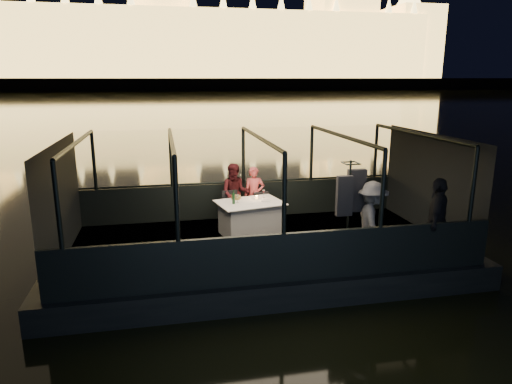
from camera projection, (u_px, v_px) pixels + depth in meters
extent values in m
plane|color=black|center=(172.00, 100.00, 86.14)|extent=(500.00, 500.00, 0.00)
cube|color=black|center=(260.00, 264.00, 10.10)|extent=(8.60, 4.40, 1.00)
cube|color=black|center=(260.00, 244.00, 9.98)|extent=(8.00, 4.00, 0.04)
cube|color=black|center=(244.00, 200.00, 11.77)|extent=(8.00, 0.08, 0.90)
cube|color=black|center=(283.00, 258.00, 7.97)|extent=(8.00, 0.08, 0.90)
cube|color=#423D33|center=(165.00, 85.00, 209.47)|extent=(400.00, 140.00, 6.00)
cube|color=white|center=(250.00, 218.00, 10.45)|extent=(1.64, 1.34, 0.77)
cube|color=black|center=(231.00, 208.00, 11.07)|extent=(0.42, 0.42, 0.83)
cube|color=black|center=(263.00, 208.00, 11.05)|extent=(0.41, 0.41, 0.80)
imported|color=#CF4B4D|center=(254.00, 192.00, 11.31)|extent=(0.55, 0.42, 1.39)
imported|color=#401216|center=(235.00, 193.00, 11.24)|extent=(0.82, 0.70, 1.48)
imported|color=white|center=(372.00, 220.00, 8.79)|extent=(0.75, 1.12, 1.61)
imported|color=black|center=(437.00, 220.00, 8.75)|extent=(0.96, 1.03, 1.69)
cylinder|color=#14371B|center=(234.00, 197.00, 10.18)|extent=(0.09, 0.09, 0.31)
cylinder|color=olive|center=(236.00, 197.00, 10.61)|extent=(0.22, 0.22, 0.09)
cylinder|color=orange|center=(257.00, 197.00, 10.63)|extent=(0.07, 0.07, 0.08)
cylinder|color=silver|center=(266.00, 201.00, 10.46)|extent=(0.27, 0.27, 0.02)
cylinder|color=white|center=(238.00, 198.00, 10.65)|extent=(0.28, 0.28, 0.01)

